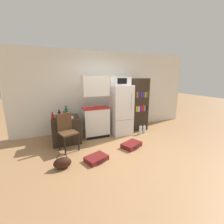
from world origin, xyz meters
name	(u,v)px	position (x,y,z in m)	size (l,w,h in m)	color
ground_plane	(129,152)	(0.00, 0.00, 0.00)	(24.00, 24.00, 0.00)	#A3754C
wall_back	(109,91)	(0.20, 2.00, 1.34)	(6.40, 0.10, 2.68)	white
side_table	(66,130)	(-1.39, 1.25, 0.37)	(0.77, 0.71, 0.74)	#2D2319
kitchen_hutch	(96,110)	(-0.47, 1.35, 0.85)	(0.79, 0.50, 1.87)	silver
refrigerator	(121,110)	(0.35, 1.28, 0.80)	(0.63, 0.66, 1.60)	white
microwave	(121,81)	(0.35, 1.28, 1.72)	(0.54, 0.35, 0.25)	silver
bookshelf	(139,105)	(1.11, 1.41, 0.90)	(0.56, 0.40, 1.80)	#2D2319
bottle_milk_white	(66,115)	(-1.37, 1.17, 0.81)	(0.08, 0.08, 0.17)	white
bottle_blue_soda	(60,115)	(-1.54, 1.10, 0.85)	(0.07, 0.07, 0.26)	#1E47A3
bottle_amber_beer	(64,114)	(-1.41, 1.41, 0.79)	(0.07, 0.07, 0.14)	brown
bottle_ketchup_red	(53,117)	(-1.72, 1.08, 0.83)	(0.06, 0.06, 0.22)	#AD1914
bottle_wine_dark	(59,116)	(-1.55, 0.98, 0.86)	(0.08, 0.08, 0.29)	black
bottle_green_tall	(66,112)	(-1.35, 1.31, 0.86)	(0.09, 0.09, 0.31)	#1E6028
bowl	(70,118)	(-1.27, 1.06, 0.76)	(0.18, 0.18, 0.05)	silver
chair	(66,129)	(-1.42, 0.76, 0.56)	(0.51, 0.51, 0.95)	black
suitcase_large_flat	(132,145)	(0.19, 0.23, 0.06)	(0.62, 0.53, 0.12)	maroon
suitcase_small_flat	(96,158)	(-0.87, -0.07, 0.05)	(0.57, 0.49, 0.11)	maroon
handbag	(62,163)	(-1.60, -0.09, 0.12)	(0.36, 0.20, 0.33)	#33190F
water_bottle_front	(144,129)	(1.11, 1.02, 0.13)	(0.10, 0.10, 0.30)	silver
water_bottle_middle	(140,130)	(0.92, 0.95, 0.14)	(0.09, 0.09, 0.34)	silver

